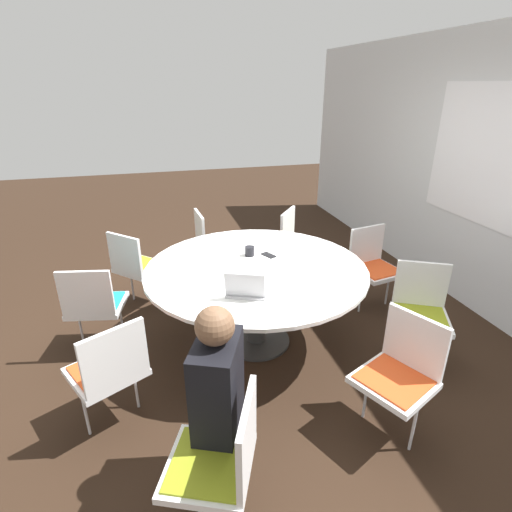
{
  "coord_description": "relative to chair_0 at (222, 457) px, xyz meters",
  "views": [
    {
      "loc": [
        2.95,
        -0.81,
        2.18
      ],
      "look_at": [
        0.0,
        0.0,
        0.85
      ],
      "focal_mm": 28.0,
      "sensor_mm": 36.0,
      "label": 1
    }
  ],
  "objects": [
    {
      "name": "laptop",
      "position": [
        -1.1,
        0.4,
        0.31
      ],
      "size": [
        0.35,
        0.37,
        0.21
      ],
      "rotation": [
        0.0,
        0.0,
        4.3
      ],
      "color": "silver",
      "rests_on": "conference_table"
    },
    {
      "name": "person_0",
      "position": [
        -0.25,
        0.02,
        0.2
      ],
      "size": [
        0.42,
        0.35,
        1.2
      ],
      "rotation": [
        0.0,
        0.0,
        9.02
      ],
      "color": "black",
      "rests_on": "ground_plane"
    },
    {
      "name": "chair_0",
      "position": [
        0.0,
        0.0,
        0.0
      ],
      "size": [
        0.57,
        0.56,
        0.85
      ],
      "rotation": [
        0.0,
        0.0,
        9.02
      ],
      "color": "white",
      "rests_on": "ground_plane"
    },
    {
      "name": "chair_3",
      "position": [
        -1.87,
        1.93,
        0.0
      ],
      "size": [
        0.49,
        0.51,
        0.85
      ],
      "rotation": [
        0.0,
        0.0,
        11.18
      ],
      "color": "white",
      "rests_on": "ground_plane"
    },
    {
      "name": "chair_1",
      "position": [
        -0.34,
        1.23,
        0.0
      ],
      "size": [
        0.58,
        0.57,
        0.85
      ],
      "rotation": [
        0.0,
        0.0,
        9.86
      ],
      "color": "white",
      "rests_on": "ground_plane"
    },
    {
      "name": "ground_plane",
      "position": [
        -1.56,
        0.6,
        -0.5
      ],
      "size": [
        16.0,
        16.0,
        0.0
      ],
      "primitive_type": "plane",
      "color": "black"
    },
    {
      "name": "chair_4",
      "position": [
        -2.66,
        1.4,
        0.0
      ],
      "size": [
        0.61,
        0.6,
        0.85
      ],
      "rotation": [
        0.0,
        0.0,
        11.89
      ],
      "color": "white",
      "rests_on": "ground_plane"
    },
    {
      "name": "conference_table",
      "position": [
        -1.56,
        0.6,
        0.14
      ],
      "size": [
        1.88,
        1.88,
        0.75
      ],
      "color": "#333333",
      "rests_on": "ground_plane"
    },
    {
      "name": "chair_7",
      "position": [
        -1.77,
        -0.75,
        0.0
      ],
      "size": [
        0.5,
        0.52,
        0.85
      ],
      "rotation": [
        0.0,
        0.0,
        13.93
      ],
      "color": "white",
      "rests_on": "ground_plane"
    },
    {
      "name": "chair_6",
      "position": [
        -2.48,
        -0.41,
        0.0
      ],
      "size": [
        0.61,
        0.61,
        0.85
      ],
      "rotation": [
        0.0,
        0.0,
        13.35
      ],
      "color": "white",
      "rests_on": "ground_plane"
    },
    {
      "name": "coffee_cup",
      "position": [
        -1.8,
        0.61,
        0.3
      ],
      "size": [
        0.08,
        0.08,
        0.09
      ],
      "color": "black",
      "rests_on": "conference_table"
    },
    {
      "name": "chair_2",
      "position": [
        -0.98,
        1.84,
        0.0
      ],
      "size": [
        0.58,
        0.59,
        0.85
      ],
      "rotation": [
        0.0,
        0.0,
        10.51
      ],
      "color": "white",
      "rests_on": "ground_plane"
    },
    {
      "name": "wall_back",
      "position": [
        -1.56,
        2.95,
        0.85
      ],
      "size": [
        8.0,
        0.07,
        2.7
      ],
      "color": "silver",
      "rests_on": "ground_plane"
    },
    {
      "name": "chair_5",
      "position": [
        -2.91,
        0.43,
        0.0
      ],
      "size": [
        0.47,
        0.45,
        0.85
      ],
      "rotation": [
        0.0,
        0.0,
        12.64
      ],
      "color": "white",
      "rests_on": "ground_plane"
    },
    {
      "name": "cell_phone",
      "position": [
        -1.76,
        0.77,
        0.26
      ],
      "size": [
        0.16,
        0.12,
        0.01
      ],
      "color": "black",
      "rests_on": "conference_table"
    },
    {
      "name": "chair_8",
      "position": [
        -0.85,
        -0.57,
        0.0
      ],
      "size": [
        0.58,
        0.59,
        0.85
      ],
      "rotation": [
        0.0,
        0.0,
        14.63
      ],
      "color": "white",
      "rests_on": "ground_plane"
    }
  ]
}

